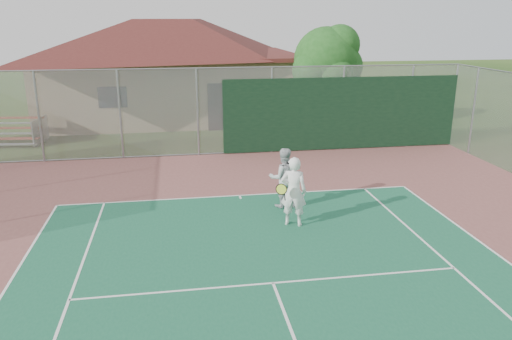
{
  "coord_description": "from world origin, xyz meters",
  "views": [
    {
      "loc": [
        -1.85,
        -2.75,
        5.36
      ],
      "look_at": [
        0.19,
        9.81,
        1.47
      ],
      "focal_mm": 35.0,
      "sensor_mm": 36.0,
      "label": 1
    }
  ],
  "objects": [
    {
      "name": "player_grey_back",
      "position": [
        1.15,
        10.77,
        0.88
      ],
      "size": [
        0.86,
        0.67,
        1.77
      ],
      "rotation": [
        0.0,
        0.0,
        3.14
      ],
      "color": "#B4B7B9",
      "rests_on": "ground"
    },
    {
      "name": "bleachers",
      "position": [
        -9.3,
        20.31,
        0.59
      ],
      "size": [
        3.09,
        2.01,
        1.11
      ],
      "rotation": [
        0.0,
        0.0,
        -0.12
      ],
      "color": "#943822",
      "rests_on": "ground"
    },
    {
      "name": "player_white_front",
      "position": [
        1.12,
        9.37,
        0.95
      ],
      "size": [
        0.97,
        0.75,
        1.89
      ],
      "rotation": [
        0.0,
        0.0,
        2.77
      ],
      "color": "white",
      "rests_on": "ground"
    },
    {
      "name": "tree",
      "position": [
        5.47,
        20.8,
        3.35
      ],
      "size": [
        3.66,
        3.46,
        5.1
      ],
      "color": "#3D2416",
      "rests_on": "ground"
    },
    {
      "name": "back_fence",
      "position": [
        2.11,
        16.98,
        1.67
      ],
      "size": [
        20.08,
        0.11,
        3.53
      ],
      "color": "gray",
      "rests_on": "ground"
    },
    {
      "name": "clubhouse",
      "position": [
        -2.01,
        26.06,
        3.21
      ],
      "size": [
        14.7,
        9.85,
        6.32
      ],
      "rotation": [
        0.0,
        0.0,
        0.01
      ],
      "color": "tan",
      "rests_on": "ground"
    }
  ]
}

